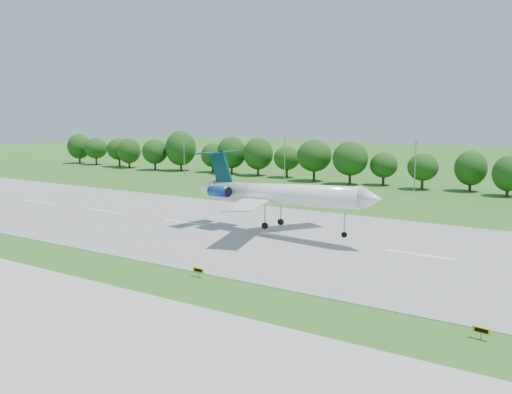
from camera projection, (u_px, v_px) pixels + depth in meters
name	position (u px, v px, depth m)	size (l,w,h in m)	color
ground	(332.00, 309.00, 53.25)	(600.00, 600.00, 0.00)	#27631A
runway	(419.00, 255.00, 73.73)	(400.00, 45.00, 0.08)	gray
taxiway	(212.00, 383.00, 38.50)	(400.00, 23.00, 0.08)	#ADADA8
light_poles	(496.00, 170.00, 120.91)	(175.90, 0.25, 12.19)	gray
airliner	(274.00, 193.00, 85.41)	(34.12, 24.71, 11.29)	white
taxi_sign_left	(199.00, 270.00, 63.81)	(1.49, 0.20, 1.04)	gray
taxi_sign_centre	(481.00, 330.00, 46.02)	(1.49, 0.38, 1.04)	gray
service_vehicle_a	(332.00, 189.00, 135.40)	(1.35, 3.87, 1.28)	silver
service_vehicle_b	(331.00, 188.00, 135.82)	(1.45, 3.60, 1.23)	white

